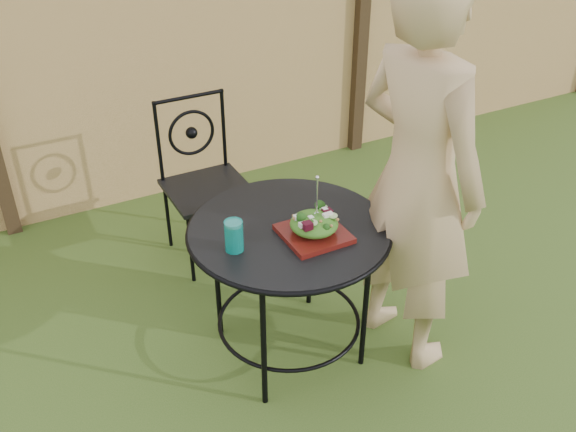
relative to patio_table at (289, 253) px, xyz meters
The scene contains 9 objects.
ground 0.73m from the patio_table, 58.94° to the right, with size 60.00×60.00×0.00m, color #2E4D18.
fence 1.86m from the patio_table, 82.84° to the left, with size 8.00×0.12×1.90m.
patio_table is the anchor object (origin of this frame).
patio_chair 1.00m from the patio_table, 91.81° to the left, with size 0.46×0.46×0.95m.
diner 0.67m from the patio_table, 20.84° to the right, with size 0.68×0.45×1.87m, color tan.
salad_plate 0.20m from the patio_table, 60.09° to the right, with size 0.27×0.27×0.02m, color #47140A.
salad 0.24m from the patio_table, 60.09° to the right, with size 0.21×0.21×0.08m, color #235614.
fork 0.36m from the patio_table, 56.34° to the right, with size 0.01×0.01×0.18m, color silver.
drinking_glass 0.35m from the patio_table, behind, with size 0.08×0.08×0.14m, color #0B8076.
Camera 1 is at (-1.34, -1.73, 2.30)m, focal length 40.00 mm.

